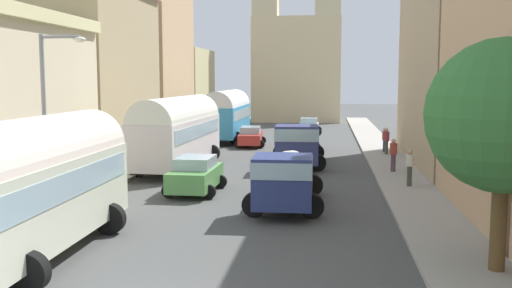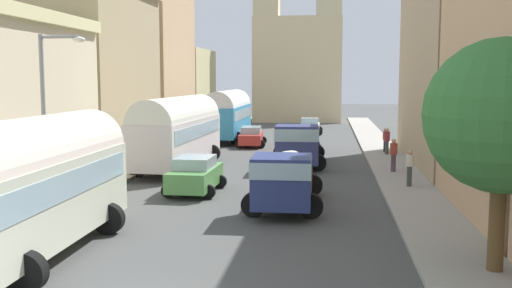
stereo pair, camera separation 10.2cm
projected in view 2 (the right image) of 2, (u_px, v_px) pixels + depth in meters
ground_plane at (273, 154)px, 38.01m from camera, size 154.00×154.00×0.00m
sidewalk_left at (167, 151)px, 38.92m from camera, size 2.50×70.00×0.14m
sidewalk_right at (384, 155)px, 37.10m from camera, size 2.50×70.00×0.14m
building_left_2 at (91, 71)px, 36.32m from camera, size 6.35×11.03×10.88m
building_left_3 at (156, 55)px, 47.34m from camera, size 4.15×10.06×13.86m
building_left_4 at (180, 89)px, 57.70m from camera, size 5.56×9.23×7.89m
building_right_2 at (452, 60)px, 32.60m from camera, size 4.59×14.36×12.01m
distant_church at (298, 57)px, 66.31m from camera, size 10.18×6.11×20.49m
parked_bus_0 at (33, 181)px, 15.81m from camera, size 3.27×8.36×3.94m
parked_bus_1 at (178, 129)px, 31.70m from camera, size 3.57×10.00×4.00m
parked_bus_2 at (228, 113)px, 46.16m from camera, size 3.39×9.26×4.05m
cargo_truck_0 at (284, 178)px, 21.80m from camera, size 3.05×6.90×2.27m
cargo_truck_1 at (298, 145)px, 32.32m from camera, size 3.31×7.52×2.50m
car_0 at (304, 139)px, 40.34m from camera, size 2.55×4.14×1.40m
car_1 at (310, 126)px, 51.75m from camera, size 2.33×4.29×1.45m
car_2 at (195, 175)px, 25.06m from camera, size 2.36×3.93×1.60m
car_3 at (251, 136)px, 42.36m from camera, size 2.36×4.35×1.46m
pedestrian_0 at (387, 140)px, 36.91m from camera, size 0.49×0.49×1.82m
pedestrian_1 at (394, 154)px, 29.94m from camera, size 0.55×0.55×1.88m
pedestrian_2 at (410, 166)px, 25.84m from camera, size 0.42×0.42×1.82m
pedestrian_3 at (385, 139)px, 37.98m from camera, size 0.38×0.38×1.73m
streetlamp_near at (49, 109)px, 20.48m from camera, size 1.73×0.28×6.55m
roadside_tree_0 at (502, 116)px, 14.12m from camera, size 3.87×3.87×6.02m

